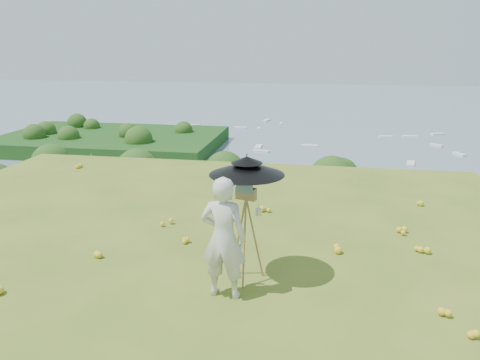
# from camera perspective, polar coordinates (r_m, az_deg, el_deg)

# --- Properties ---
(ground) EXTENTS (14.00, 14.00, 0.00)m
(ground) POSITION_cam_1_polar(r_m,az_deg,el_deg) (8.54, -7.91, -9.16)
(ground) COLOR #516D1F
(ground) RESTS_ON ground
(shoreline_tier) EXTENTS (170.00, 28.00, 8.00)m
(shoreline_tier) POSITION_cam_1_polar(r_m,az_deg,el_deg) (91.40, 7.50, -9.59)
(shoreline_tier) COLOR gray
(shoreline_tier) RESTS_ON bay_water
(bay_water) EXTENTS (700.00, 700.00, 0.00)m
(bay_water) POSITION_cam_1_polar(r_m,az_deg,el_deg) (250.18, 9.32, 7.40)
(bay_water) COLOR slate
(bay_water) RESTS_ON ground
(peninsula) EXTENTS (90.00, 60.00, 12.00)m
(peninsula) POSITION_cam_1_polar(r_m,az_deg,el_deg) (182.79, -15.40, 5.39)
(peninsula) COLOR #113E11
(peninsula) RESTS_ON bay_water
(slope_trees) EXTENTS (110.00, 50.00, 6.00)m
(slope_trees) POSITION_cam_1_polar(r_m,az_deg,el_deg) (46.31, 6.09, -7.57)
(slope_trees) COLOR #254E17
(slope_trees) RESTS_ON forest_slope
(harbor_town) EXTENTS (110.00, 22.00, 5.00)m
(harbor_town) POSITION_cam_1_polar(r_m,az_deg,el_deg) (88.78, 7.65, -5.81)
(harbor_town) COLOR silver
(harbor_town) RESTS_ON shoreline_tier
(moored_boats) EXTENTS (140.00, 140.00, 0.70)m
(moored_boats) POSITION_cam_1_polar(r_m,az_deg,el_deg) (173.05, 4.74, 3.76)
(moored_boats) COLOR white
(moored_boats) RESTS_ON bay_water
(wildflowers) EXTENTS (10.00, 10.50, 0.12)m
(wildflowers) POSITION_cam_1_polar(r_m,az_deg,el_deg) (8.73, -7.43, -8.12)
(wildflowers) COLOR yellow
(wildflowers) RESTS_ON ground
(painter) EXTENTS (0.71, 0.50, 1.86)m
(painter) POSITION_cam_1_polar(r_m,az_deg,el_deg) (6.85, -2.02, -7.10)
(painter) COLOR beige
(painter) RESTS_ON ground
(field_easel) EXTENTS (0.79, 0.79, 1.68)m
(field_easel) POSITION_cam_1_polar(r_m,az_deg,el_deg) (7.35, 0.72, -6.16)
(field_easel) COLOR olive
(field_easel) RESTS_ON ground
(sun_umbrella) EXTENTS (1.41, 1.41, 0.68)m
(sun_umbrella) POSITION_cam_1_polar(r_m,az_deg,el_deg) (7.09, 0.84, 0.55)
(sun_umbrella) COLOR black
(sun_umbrella) RESTS_ON field_easel
(painter_cap) EXTENTS (0.25, 0.27, 0.10)m
(painter_cap) POSITION_cam_1_polar(r_m,az_deg,el_deg) (6.55, -2.10, -0.04)
(painter_cap) COLOR #DB7B78
(painter_cap) RESTS_ON painter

